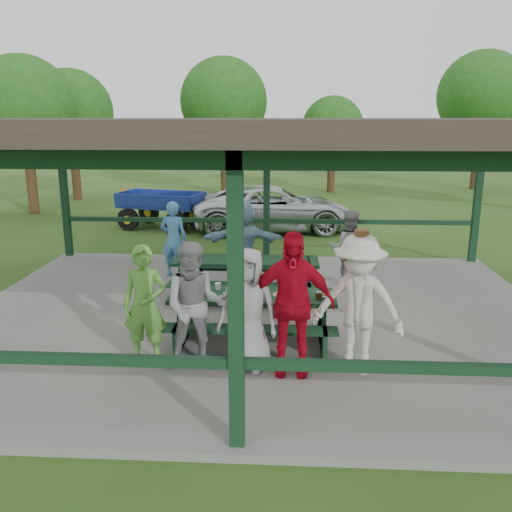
# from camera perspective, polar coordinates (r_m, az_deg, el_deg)

# --- Properties ---
(ground) EXTENTS (90.00, 90.00, 0.00)m
(ground) POSITION_cam_1_polar(r_m,az_deg,el_deg) (9.34, 0.17, -6.68)
(ground) COLOR #2B4C17
(ground) RESTS_ON ground
(concrete_slab) EXTENTS (10.00, 8.00, 0.10)m
(concrete_slab) POSITION_cam_1_polar(r_m,az_deg,el_deg) (9.32, 0.17, -6.39)
(concrete_slab) COLOR slate
(concrete_slab) RESTS_ON ground
(pavilion_structure) EXTENTS (10.60, 8.60, 3.24)m
(pavilion_structure) POSITION_cam_1_polar(r_m,az_deg,el_deg) (8.72, 0.18, 13.15)
(pavilion_structure) COLOR black
(pavilion_structure) RESTS_ON concrete_slab
(picnic_table_near) EXTENTS (2.41, 1.39, 0.75)m
(picnic_table_near) POSITION_cam_1_polar(r_m,az_deg,el_deg) (8.02, -0.36, -5.96)
(picnic_table_near) COLOR black
(picnic_table_near) RESTS_ON concrete_slab
(picnic_table_far) EXTENTS (2.65, 1.39, 0.75)m
(picnic_table_far) POSITION_cam_1_polar(r_m,az_deg,el_deg) (9.93, -1.10, -1.88)
(picnic_table_far) COLOR black
(picnic_table_far) RESTS_ON concrete_slab
(table_setting) EXTENTS (2.30, 0.45, 0.10)m
(table_setting) POSITION_cam_1_polar(r_m,az_deg,el_deg) (7.93, -0.25, -3.80)
(table_setting) COLOR white
(table_setting) RESTS_ON picnic_table_near
(contestant_green) EXTENTS (0.60, 0.40, 1.64)m
(contestant_green) POSITION_cam_1_polar(r_m,az_deg,el_deg) (7.41, -11.62, -5.11)
(contestant_green) COLOR #599E3A
(contestant_green) RESTS_ON concrete_slab
(contestant_grey_left) EXTENTS (0.91, 0.75, 1.73)m
(contestant_grey_left) POSITION_cam_1_polar(r_m,az_deg,el_deg) (7.12, -6.41, -5.32)
(contestant_grey_left) COLOR gray
(contestant_grey_left) RESTS_ON concrete_slab
(contestant_grey_mid) EXTENTS (0.89, 0.68, 1.64)m
(contestant_grey_mid) POSITION_cam_1_polar(r_m,az_deg,el_deg) (7.11, -0.86, -5.65)
(contestant_grey_mid) COLOR gray
(contestant_grey_mid) RESTS_ON concrete_slab
(contestant_red) EXTENTS (1.13, 0.50, 1.90)m
(contestant_red) POSITION_cam_1_polar(r_m,az_deg,el_deg) (6.96, 3.71, -5.00)
(contestant_red) COLOR red
(contestant_red) RESTS_ON concrete_slab
(contestant_white_fedora) EXTENTS (1.36, 1.05, 1.90)m
(contestant_white_fedora) POSITION_cam_1_polar(r_m,az_deg,el_deg) (7.09, 10.69, -5.05)
(contestant_white_fedora) COLOR silver
(contestant_white_fedora) RESTS_ON concrete_slab
(spectator_lblue) EXTENTS (1.62, 0.58, 1.73)m
(spectator_lblue) POSITION_cam_1_polar(r_m,az_deg,el_deg) (10.67, -1.44, 1.43)
(spectator_lblue) COLOR #7CA7C0
(spectator_lblue) RESTS_ON concrete_slab
(spectator_blue) EXTENTS (0.64, 0.48, 1.60)m
(spectator_blue) POSITION_cam_1_polar(r_m,az_deg,el_deg) (11.40, -8.65, 1.78)
(spectator_blue) COLOR #4784B9
(spectator_blue) RESTS_ON concrete_slab
(spectator_grey) EXTENTS (0.79, 0.64, 1.53)m
(spectator_grey) POSITION_cam_1_polar(r_m,az_deg,el_deg) (10.76, 9.67, 0.79)
(spectator_grey) COLOR gray
(spectator_grey) RESTS_ON concrete_slab
(pickup_truck) EXTENTS (5.11, 2.82, 1.35)m
(pickup_truck) POSITION_cam_1_polar(r_m,az_deg,el_deg) (16.46, 1.90, 5.02)
(pickup_truck) COLOR silver
(pickup_truck) RESTS_ON ground
(farm_trailer) EXTENTS (3.46, 1.98, 1.20)m
(farm_trailer) POSITION_cam_1_polar(r_m,az_deg,el_deg) (17.13, -9.91, 4.90)
(farm_trailer) COLOR navy
(farm_trailer) RESTS_ON ground
(tree_far_left) EXTENTS (3.38, 3.38, 5.27)m
(tree_far_left) POSITION_cam_1_polar(r_m,az_deg,el_deg) (23.85, -18.92, 14.16)
(tree_far_left) COLOR #372416
(tree_far_left) RESTS_ON ground
(tree_left) EXTENTS (3.79, 3.79, 5.92)m
(tree_left) POSITION_cam_1_polar(r_m,az_deg,el_deg) (24.58, -3.42, 15.90)
(tree_left) COLOR #372416
(tree_left) RESTS_ON ground
(tree_mid) EXTENTS (2.76, 2.76, 4.31)m
(tree_mid) POSITION_cam_1_polar(r_m,az_deg,el_deg) (25.26, 8.08, 13.24)
(tree_mid) COLOR #372416
(tree_mid) RESTS_ON ground
(tree_edge_left) EXTENTS (3.50, 3.50, 5.47)m
(tree_edge_left) POSITION_cam_1_polar(r_m,az_deg,el_deg) (20.98, -23.24, 14.21)
(tree_edge_left) COLOR #372416
(tree_edge_left) RESTS_ON ground
(tree_far_right) EXTENTS (4.08, 4.08, 6.38)m
(tree_far_right) POSITION_cam_1_polar(r_m,az_deg,el_deg) (28.16, 22.72, 15.30)
(tree_far_right) COLOR #372416
(tree_far_right) RESTS_ON ground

